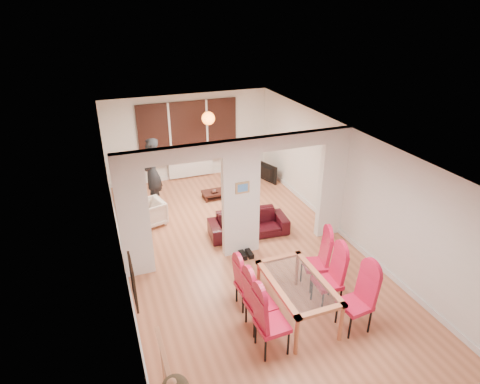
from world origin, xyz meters
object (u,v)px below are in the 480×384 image
armchair (150,213)px  bowl (214,192)px  dining_chair_rc (316,261)px  person (152,173)px  dining_chair_ra (356,300)px  dining_chair_la (272,320)px  bottle (225,187)px  dining_chair_lc (248,282)px  dining_chair_rb (328,279)px  sofa (248,224)px  television (263,172)px  dining_table (297,298)px  coffee_table (219,194)px  dining_chair_lb (261,301)px

armchair → bowl: 2.05m
dining_chair_rc → person: (-2.31, 4.53, 0.38)m
dining_chair_ra → bowl: size_ratio=5.65×
dining_chair_la → bottle: 5.49m
person → dining_chair_rc: bearing=41.4°
dining_chair_lc → dining_chair_rb: bearing=-22.6°
person → sofa: bearing=52.8°
sofa → dining_chair_la: bearing=-100.5°
dining_chair_rc → armchair: bearing=140.9°
dining_chair_rb → person: size_ratio=0.60×
dining_chair_ra → sofa: size_ratio=0.63×
sofa → television: 3.15m
dining_table → sofa: bearing=85.4°
coffee_table → dining_chair_rb: bearing=-84.3°
sofa → television: size_ratio=1.88×
dining_chair_rc → television: 5.09m
dining_chair_rc → television: size_ratio=1.15×
dining_table → television: bearing=72.1°
sofa → bottle: (0.08, 1.99, 0.07)m
person → bottle: (1.90, -0.30, -0.60)m
armchair → coffee_table: size_ratio=0.76×
dining_chair_lc → dining_chair_rb: 1.42m
dining_chair_rb → dining_table: bearing=-169.0°
dining_chair_la → coffee_table: dining_chair_la is taller
sofa → bowl: (-0.21, 2.05, -0.04)m
dining_chair_lb → dining_chair_rc: dining_chair_rc is taller
dining_chair_ra → person: size_ratio=0.62×
television → dining_chair_rb: bearing=150.3°
dining_chair_lb → sofa: bearing=69.2°
dining_table → dining_chair_lc: size_ratio=1.58×
dining_chair_lc → television: bearing=60.6°
dining_chair_lc → dining_chair_lb: bearing=-94.1°
dining_chair_lb → dining_chair_rc: bearing=21.8°
dining_chair_ra → armchair: bearing=113.4°
dining_chair_lb → television: (2.50, 5.62, -0.28)m
dining_chair_lc → armchair: (-1.18, 3.60, -0.20)m
dining_chair_rc → person: size_ratio=0.60×
dining_chair_lb → television: 6.16m
sofa → bottle: 1.99m
dining_chair_ra → armchair: size_ratio=1.70×
dining_chair_lc → bottle: 4.42m
dining_chair_rc → armchair: 4.38m
bowl → dining_chair_la: bearing=-97.8°
dining_chair_lb → dining_chair_rb: dining_chair_rb is taller
person → bowl: (1.61, -0.24, -0.71)m
dining_chair_rc → sofa: dining_chair_rc is taller
dining_chair_lc → dining_chair_ra: bearing=-41.4°
dining_table → coffee_table: 4.97m
dining_chair_la → dining_chair_ra: size_ratio=1.01×
dining_table → dining_chair_la: dining_chair_la is taller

